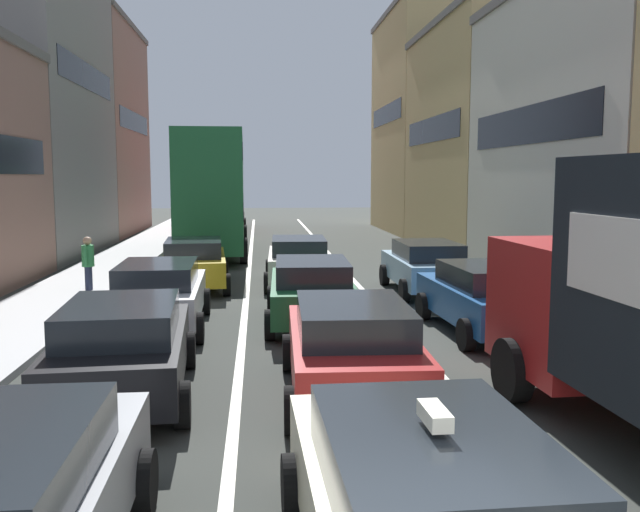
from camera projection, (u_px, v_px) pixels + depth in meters
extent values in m
cube|color=#BBBBBB|center=(96.00, 276.00, 22.49)|extent=(2.60, 64.00, 0.14)
cube|color=silver|center=(248.00, 276.00, 22.95)|extent=(0.16, 60.00, 0.01)
cube|color=silver|center=(349.00, 275.00, 23.25)|extent=(0.16, 60.00, 0.01)
cube|color=gray|center=(2.00, 92.00, 28.65)|extent=(7.00, 10.90, 13.71)
cube|color=black|center=(88.00, 76.00, 28.89)|extent=(0.02, 8.80, 1.10)
cube|color=#936B5B|center=(73.00, 132.00, 39.64)|extent=(7.00, 10.90, 11.81)
cube|color=black|center=(135.00, 122.00, 39.89)|extent=(0.02, 8.80, 1.10)
cube|color=#66605B|center=(69.00, 24.00, 38.94)|extent=(7.20, 10.90, 0.30)
cube|color=tan|center=(443.00, 126.00, 41.54)|extent=(7.00, 10.90, 12.81)
cube|color=black|center=(386.00, 114.00, 41.15)|extent=(0.02, 8.80, 1.10)
cube|color=#66605B|center=(445.00, 14.00, 40.78)|extent=(7.20, 10.90, 0.30)
cube|color=tan|center=(507.00, 141.00, 30.83)|extent=(7.00, 10.90, 9.82)
cube|color=black|center=(431.00, 130.00, 30.46)|extent=(0.02, 8.80, 1.10)
cube|color=#66605B|center=(511.00, 26.00, 30.24)|extent=(7.20, 10.90, 0.30)
cube|color=black|center=(527.00, 125.00, 19.65)|extent=(0.02, 8.80, 1.10)
cube|color=#A51E1E|center=(594.00, 306.00, 10.10)|extent=(2.49, 2.49, 1.90)
cube|color=black|center=(556.00, 270.00, 11.25)|extent=(2.02, 0.11, 0.70)
cylinder|color=black|center=(512.00, 370.00, 10.14)|extent=(0.34, 0.97, 0.96)
cube|color=#1E2328|center=(434.00, 464.00, 5.05)|extent=(1.64, 2.45, 0.52)
cube|color=#F2EACC|center=(435.00, 415.00, 5.00)|extent=(0.17, 0.44, 0.12)
cylinder|color=black|center=(293.00, 487.00, 6.69)|extent=(0.24, 0.65, 0.64)
cylinder|color=black|center=(475.00, 477.00, 6.89)|extent=(0.24, 0.65, 0.64)
cylinder|color=black|center=(143.00, 482.00, 6.80)|extent=(0.23, 0.64, 0.64)
cube|color=#A51E1E|center=(351.00, 354.00, 10.33)|extent=(1.93, 4.35, 0.70)
cube|color=#1E2328|center=(353.00, 320.00, 10.06)|extent=(1.65, 2.45, 0.52)
cylinder|color=black|center=(289.00, 353.00, 11.76)|extent=(0.24, 0.65, 0.64)
cylinder|color=black|center=(395.00, 351.00, 11.87)|extent=(0.24, 0.65, 0.64)
cylinder|color=black|center=(292.00, 410.00, 8.86)|extent=(0.24, 0.65, 0.64)
cylinder|color=black|center=(432.00, 408.00, 8.97)|extent=(0.24, 0.65, 0.64)
cube|color=black|center=(124.00, 354.00, 10.33)|extent=(2.09, 4.41, 0.70)
cube|color=#1E2328|center=(121.00, 320.00, 10.07)|extent=(1.74, 2.51, 0.52)
cylinder|color=black|center=(79.00, 354.00, 11.66)|extent=(0.26, 0.65, 0.64)
cylinder|color=black|center=(189.00, 350.00, 11.95)|extent=(0.26, 0.65, 0.64)
cylinder|color=black|center=(37.00, 412.00, 8.79)|extent=(0.26, 0.65, 0.64)
cylinder|color=black|center=(182.00, 405.00, 9.08)|extent=(0.26, 0.65, 0.64)
cube|color=#19592D|center=(312.00, 295.00, 15.42)|extent=(1.94, 4.36, 0.70)
cube|color=#1E2328|center=(312.00, 272.00, 15.16)|extent=(1.66, 2.46, 0.52)
cylinder|color=black|center=(272.00, 299.00, 16.86)|extent=(0.24, 0.65, 0.64)
cylinder|color=black|center=(346.00, 299.00, 16.96)|extent=(0.24, 0.65, 0.64)
cylinder|color=black|center=(270.00, 325.00, 13.96)|extent=(0.24, 0.65, 0.64)
cylinder|color=black|center=(359.00, 324.00, 14.06)|extent=(0.24, 0.65, 0.64)
cube|color=silver|center=(159.00, 299.00, 14.95)|extent=(1.92, 4.35, 0.70)
cube|color=#1E2328|center=(157.00, 275.00, 14.69)|extent=(1.65, 2.45, 0.52)
cylinder|color=black|center=(127.00, 303.00, 16.33)|extent=(0.24, 0.65, 0.64)
cylinder|color=black|center=(205.00, 302.00, 16.54)|extent=(0.24, 0.65, 0.64)
cylinder|color=black|center=(104.00, 331.00, 13.45)|extent=(0.24, 0.65, 0.64)
cylinder|color=black|center=(198.00, 328.00, 13.66)|extent=(0.24, 0.65, 0.64)
cube|color=beige|center=(298.00, 264.00, 20.91)|extent=(1.93, 4.35, 0.70)
cube|color=#1E2328|center=(299.00, 246.00, 20.64)|extent=(1.66, 2.46, 0.52)
cylinder|color=black|center=(269.00, 269.00, 22.34)|extent=(0.24, 0.65, 0.64)
cylinder|color=black|center=(325.00, 269.00, 22.45)|extent=(0.24, 0.65, 0.64)
cylinder|color=black|center=(268.00, 283.00, 19.44)|extent=(0.24, 0.65, 0.64)
cylinder|color=black|center=(332.00, 282.00, 19.55)|extent=(0.24, 0.65, 0.64)
cube|color=#B29319|center=(194.00, 266.00, 20.35)|extent=(2.09, 4.41, 0.70)
cube|color=#1E2328|center=(194.00, 248.00, 20.09)|extent=(1.74, 2.51, 0.52)
cylinder|color=black|center=(166.00, 272.00, 21.68)|extent=(0.26, 0.65, 0.64)
cylinder|color=black|center=(224.00, 271.00, 21.97)|extent=(0.26, 0.65, 0.64)
cylinder|color=black|center=(159.00, 287.00, 18.81)|extent=(0.26, 0.65, 0.64)
cylinder|color=black|center=(227.00, 285.00, 19.10)|extent=(0.26, 0.65, 0.64)
cube|color=#194C8C|center=(485.00, 302.00, 14.61)|extent=(1.99, 4.37, 0.70)
cube|color=#1E2328|center=(489.00, 277.00, 14.35)|extent=(1.69, 2.47, 0.52)
cylinder|color=black|center=(423.00, 306.00, 15.97)|extent=(0.25, 0.65, 0.64)
cylinder|color=black|center=(499.00, 304.00, 16.21)|extent=(0.25, 0.65, 0.64)
cylinder|color=black|center=(466.00, 335.00, 13.09)|extent=(0.25, 0.65, 0.64)
cylinder|color=black|center=(557.00, 332.00, 13.33)|extent=(0.25, 0.65, 0.64)
cube|color=#759EB7|center=(425.00, 270.00, 19.64)|extent=(1.80, 4.30, 0.70)
cube|color=#1E2328|center=(427.00, 251.00, 19.38)|extent=(1.59, 2.41, 0.52)
cylinder|color=black|center=(384.00, 275.00, 21.04)|extent=(0.22, 0.64, 0.64)
cylinder|color=black|center=(443.00, 274.00, 21.21)|extent=(0.22, 0.64, 0.64)
cylinder|color=black|center=(405.00, 291.00, 18.15)|extent=(0.22, 0.64, 0.64)
cylinder|color=black|center=(472.00, 290.00, 18.32)|extent=(0.22, 0.64, 0.64)
cube|color=#1E6033|center=(214.00, 215.00, 29.10)|extent=(2.71, 10.55, 2.40)
cube|color=black|center=(214.00, 207.00, 29.06)|extent=(2.73, 9.92, 0.70)
cube|color=#1E6033|center=(213.00, 161.00, 28.83)|extent=(2.71, 10.55, 2.16)
cube|color=black|center=(213.00, 155.00, 28.80)|extent=(2.73, 9.92, 0.64)
cylinder|color=black|center=(192.00, 236.00, 32.83)|extent=(0.32, 1.01, 1.00)
cylinder|color=black|center=(244.00, 235.00, 33.10)|extent=(0.32, 1.01, 1.00)
cylinder|color=black|center=(178.00, 251.00, 25.99)|extent=(0.32, 1.01, 1.00)
cylinder|color=black|center=(244.00, 251.00, 26.26)|extent=(0.32, 1.01, 1.00)
cube|color=#B21919|center=(222.00, 203.00, 41.61)|extent=(2.85, 10.58, 2.40)
cube|color=black|center=(222.00, 197.00, 41.57)|extent=(2.86, 9.95, 0.70)
cylinder|color=black|center=(204.00, 219.00, 45.33)|extent=(0.33, 1.01, 1.00)
cylinder|color=black|center=(242.00, 219.00, 45.63)|extent=(0.33, 1.01, 1.00)
cylinder|color=black|center=(199.00, 227.00, 38.50)|extent=(0.33, 1.01, 1.00)
cylinder|color=black|center=(243.00, 227.00, 38.80)|extent=(0.33, 1.01, 1.00)
cylinder|color=#262D47|center=(88.00, 281.00, 19.16)|extent=(0.16, 0.16, 0.82)
cylinder|color=#262D47|center=(90.00, 280.00, 19.34)|extent=(0.16, 0.16, 0.82)
cylinder|color=#338C4C|center=(88.00, 256.00, 19.17)|extent=(0.34, 0.34, 0.60)
sphere|color=tan|center=(87.00, 241.00, 19.12)|extent=(0.24, 0.24, 0.24)
cylinder|color=#338C4C|center=(86.00, 256.00, 18.95)|extent=(0.10, 0.10, 0.55)
cylinder|color=#338C4C|center=(90.00, 254.00, 19.39)|extent=(0.10, 0.10, 0.55)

